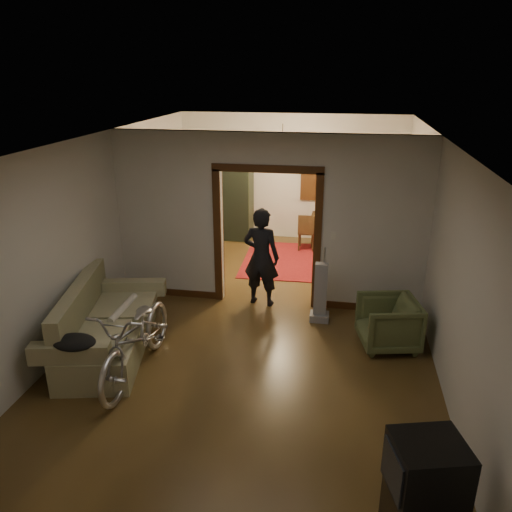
% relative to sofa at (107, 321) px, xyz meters
% --- Properties ---
extents(floor, '(5.00, 8.50, 0.01)m').
position_rel_sofa_xyz_m(floor, '(1.89, 1.23, -0.48)').
color(floor, '#3E2B13').
rests_on(floor, ground).
extents(ceiling, '(5.00, 8.50, 0.01)m').
position_rel_sofa_xyz_m(ceiling, '(1.89, 1.23, 2.32)').
color(ceiling, white).
rests_on(ceiling, floor).
extents(wall_back, '(5.00, 0.02, 2.80)m').
position_rel_sofa_xyz_m(wall_back, '(1.89, 5.48, 0.92)').
color(wall_back, beige).
rests_on(wall_back, floor).
extents(wall_left, '(0.02, 8.50, 2.80)m').
position_rel_sofa_xyz_m(wall_left, '(-0.61, 1.23, 0.92)').
color(wall_left, beige).
rests_on(wall_left, floor).
extents(wall_right, '(0.02, 8.50, 2.80)m').
position_rel_sofa_xyz_m(wall_right, '(4.39, 1.23, 0.92)').
color(wall_right, beige).
rests_on(wall_right, floor).
extents(partition_wall, '(5.00, 0.14, 2.80)m').
position_rel_sofa_xyz_m(partition_wall, '(1.89, 1.98, 0.92)').
color(partition_wall, beige).
rests_on(partition_wall, floor).
extents(door_casing, '(1.74, 0.20, 2.32)m').
position_rel_sofa_xyz_m(door_casing, '(1.89, 1.98, 0.62)').
color(door_casing, '#3E210E').
rests_on(door_casing, floor).
extents(far_window, '(0.98, 0.06, 1.28)m').
position_rel_sofa_xyz_m(far_window, '(2.59, 5.44, 1.07)').
color(far_window, black).
rests_on(far_window, wall_back).
extents(chandelier, '(0.24, 0.24, 0.24)m').
position_rel_sofa_xyz_m(chandelier, '(1.89, 3.73, 1.87)').
color(chandelier, '#FFE0A5').
rests_on(chandelier, ceiling).
extents(light_switch, '(0.08, 0.01, 0.12)m').
position_rel_sofa_xyz_m(light_switch, '(2.94, 1.91, 0.77)').
color(light_switch, silver).
rests_on(light_switch, partition_wall).
extents(sofa, '(1.36, 2.24, 0.96)m').
position_rel_sofa_xyz_m(sofa, '(0.00, 0.00, 0.00)').
color(sofa, '#7A7A51').
rests_on(sofa, floor).
extents(rolled_paper, '(0.10, 0.81, 0.10)m').
position_rel_sofa_xyz_m(rolled_paper, '(0.10, 0.30, 0.05)').
color(rolled_paper, beige).
rests_on(rolled_paper, sofa).
extents(jacket, '(0.51, 0.39, 0.15)m').
position_rel_sofa_xyz_m(jacket, '(0.05, -0.91, 0.20)').
color(jacket, black).
rests_on(jacket, sofa).
extents(bicycle, '(0.72, 1.99, 1.04)m').
position_rel_sofa_xyz_m(bicycle, '(0.61, -0.41, 0.04)').
color(bicycle, silver).
rests_on(bicycle, floor).
extents(armchair, '(0.93, 0.91, 0.71)m').
position_rel_sofa_xyz_m(armchair, '(3.78, 0.84, -0.12)').
color(armchair, '#515D34').
rests_on(armchair, floor).
extents(crt_tv, '(0.67, 0.63, 0.48)m').
position_rel_sofa_xyz_m(crt_tv, '(3.84, -2.28, 0.24)').
color(crt_tv, black).
rests_on(crt_tv, tv_stand).
extents(vacuum, '(0.29, 0.24, 0.96)m').
position_rel_sofa_xyz_m(vacuum, '(2.80, 1.44, -0.00)').
color(vacuum, gray).
rests_on(vacuum, floor).
extents(person, '(0.66, 0.49, 1.65)m').
position_rel_sofa_xyz_m(person, '(1.81, 1.89, 0.34)').
color(person, black).
rests_on(person, floor).
extents(oriental_rug, '(1.71, 2.20, 0.02)m').
position_rel_sofa_xyz_m(oriental_rug, '(1.95, 3.93, -0.47)').
color(oriental_rug, maroon).
rests_on(oriental_rug, floor).
extents(locker, '(0.97, 0.56, 1.90)m').
position_rel_sofa_xyz_m(locker, '(0.55, 5.19, 0.47)').
color(locker, black).
rests_on(locker, floor).
extents(globe, '(0.26, 0.26, 0.26)m').
position_rel_sofa_xyz_m(globe, '(0.55, 5.19, 1.46)').
color(globe, '#1E5972').
rests_on(globe, locker).
extents(desk, '(1.04, 0.72, 0.71)m').
position_rel_sofa_xyz_m(desk, '(2.88, 4.97, -0.13)').
color(desk, '#322110').
rests_on(desk, floor).
extents(desk_chair, '(0.38, 0.38, 0.81)m').
position_rel_sofa_xyz_m(desk_chair, '(2.34, 4.68, -0.08)').
color(desk_chair, '#322110').
rests_on(desk_chair, floor).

